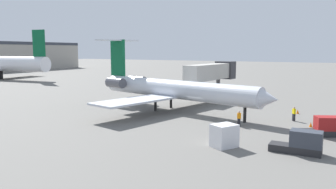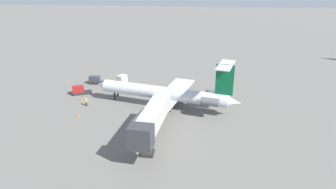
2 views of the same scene
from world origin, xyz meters
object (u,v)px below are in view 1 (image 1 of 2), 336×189
baggage_tug_trailing (325,127)px  traffic_cone_near (311,125)px  regional_jet (168,88)px  ground_crew_loader (294,114)px  baggage_tug_lead (301,143)px  cargo_container_uld (224,136)px  jet_bridge (213,72)px  ground_crew_marshaller (239,119)px  traffic_cone_mid (298,112)px

baggage_tug_trailing → traffic_cone_near: 3.82m
regional_jet → ground_crew_loader: regional_jet is taller
baggage_tug_lead → cargo_container_uld: cargo_container_uld is taller
ground_crew_loader → cargo_container_uld: bearing=165.4°
ground_crew_loader → baggage_tug_trailing: bearing=-148.2°
ground_crew_loader → baggage_tug_trailing: 6.89m
regional_jet → traffic_cone_near: bearing=-94.9°
jet_bridge → ground_crew_marshaller: bearing=-151.8°
jet_bridge → baggage_tug_lead: bearing=-146.4°
baggage_tug_trailing → baggage_tug_lead: bearing=169.8°
jet_bridge → traffic_cone_mid: jet_bridge is taller
traffic_cone_near → baggage_tug_lead: bearing=-178.4°
ground_crew_loader → jet_bridge: bearing=47.8°
regional_jet → baggage_tug_lead: (-11.99, -18.65, -2.26)m
regional_jet → cargo_container_uld: size_ratio=11.45×
baggage_tug_lead → cargo_container_uld: bearing=101.3°
regional_jet → traffic_cone_mid: 17.29m
traffic_cone_near → traffic_cone_mid: same height
regional_jet → baggage_tug_lead: 22.28m
traffic_cone_mid → baggage_tug_trailing: bearing=-160.4°
traffic_cone_near → ground_crew_loader: bearing=41.0°
ground_crew_loader → baggage_tug_lead: baggage_tug_lead is taller
ground_crew_marshaller → baggage_tug_trailing: bearing=-90.7°
ground_crew_loader → traffic_cone_mid: ground_crew_loader is taller
baggage_tug_lead → traffic_cone_mid: baggage_tug_lead is taller
regional_jet → traffic_cone_mid: regional_jet is taller
baggage_tug_trailing → ground_crew_loader: bearing=31.8°
ground_crew_loader → cargo_container_uld: (-14.02, 3.65, 0.13)m
jet_bridge → ground_crew_marshaller: (-19.72, -10.56, -3.60)m
baggage_tug_lead → traffic_cone_near: size_ratio=7.28×
regional_jet → traffic_cone_mid: size_ratio=53.11×
regional_jet → baggage_tug_trailing: bearing=-104.2°
baggage_tug_lead → baggage_tug_trailing: same height
ground_crew_loader → traffic_cone_mid: bearing=2.5°
baggage_tug_lead → baggage_tug_trailing: (6.96, -1.25, 0.00)m
regional_jet → ground_crew_marshaller: bearing=-113.3°
regional_jet → ground_crew_marshaller: 12.65m
regional_jet → baggage_tug_lead: size_ratio=7.29×
ground_crew_marshaller → ground_crew_loader: (5.75, -4.83, 0.00)m
ground_crew_loader → baggage_tug_lead: 13.03m
baggage_tug_trailing → cargo_container_uld: (-8.17, 7.29, 0.15)m
regional_jet → ground_crew_loader: size_ratio=17.28×
ground_crew_marshaller → baggage_tug_trailing: 8.47m
baggage_tug_lead → jet_bridge: bearing=33.6°
ground_crew_loader → traffic_cone_mid: size_ratio=3.07×
jet_bridge → ground_crew_loader: jet_bridge is taller
baggage_tug_lead → ground_crew_loader: bearing=10.5°
traffic_cone_near → traffic_cone_mid: size_ratio=1.00×
regional_jet → cargo_container_uld: regional_jet is taller
cargo_container_uld → ground_crew_marshaller: bearing=8.1°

